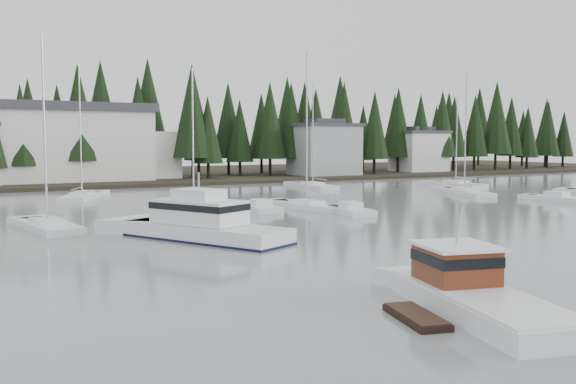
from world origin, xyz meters
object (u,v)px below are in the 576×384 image
(lobster_boat_brown, at_px, (472,299))
(cabin_cruiser_center, at_px, (204,228))
(sailboat_4, at_px, (456,186))
(sailboat_9, at_px, (464,194))
(runabout_2, at_px, (557,200))
(house_east_b, at_px, (419,150))
(sailboat_1, at_px, (47,228))
(sailboat_7, at_px, (313,187))
(runabout_1, at_px, (351,212))
(sailboat_6, at_px, (82,198))
(sailboat_3, at_px, (194,211))
(harbor_inn, at_px, (76,143))
(sailboat_2, at_px, (307,207))
(house_east_a, at_px, (324,148))
(runabout_4, at_px, (261,209))

(lobster_boat_brown, xyz_separation_m, cabin_cruiser_center, (-2.07, 20.60, 0.23))
(sailboat_4, bearing_deg, sailboat_9, 140.86)
(runabout_2, bearing_deg, sailboat_9, 5.08)
(house_east_b, xyz_separation_m, sailboat_1, (-72.14, -45.51, -4.32))
(house_east_b, bearing_deg, sailboat_7, -150.01)
(runabout_1, bearing_deg, sailboat_7, -14.99)
(lobster_boat_brown, height_order, sailboat_1, sailboat_1)
(house_east_b, distance_m, runabout_1, 67.88)
(sailboat_6, xyz_separation_m, runabout_1, (17.02, -25.28, 0.05))
(house_east_b, bearing_deg, sailboat_3, -145.93)
(harbor_inn, relative_size, runabout_1, 5.07)
(sailboat_2, height_order, sailboat_6, sailboat_6)
(sailboat_6, height_order, sailboat_9, sailboat_6)
(sailboat_2, bearing_deg, runabout_1, -175.42)
(sailboat_4, bearing_deg, sailboat_6, 84.40)
(lobster_boat_brown, height_order, sailboat_6, sailboat_6)
(sailboat_1, relative_size, sailboat_2, 0.95)
(runabout_1, bearing_deg, cabin_cruiser_center, 124.42)
(sailboat_1, bearing_deg, house_east_b, -65.85)
(sailboat_1, relative_size, sailboat_7, 0.99)
(sailboat_3, bearing_deg, sailboat_4, -66.07)
(sailboat_1, relative_size, sailboat_4, 1.10)
(lobster_boat_brown, relative_size, sailboat_9, 0.65)
(lobster_boat_brown, distance_m, cabin_cruiser_center, 20.71)
(lobster_boat_brown, bearing_deg, sailboat_2, -6.55)
(sailboat_1, relative_size, runabout_2, 2.08)
(house_east_a, relative_size, sailboat_9, 0.74)
(house_east_b, height_order, sailboat_3, sailboat_3)
(harbor_inn, distance_m, sailboat_3, 42.91)
(house_east_a, relative_size, sailboat_7, 0.75)
(sailboat_7, relative_size, runabout_1, 2.42)
(cabin_cruiser_center, relative_size, runabout_1, 2.01)
(lobster_boat_brown, bearing_deg, sailboat_1, 32.87)
(house_east_b, bearing_deg, sailboat_4, -121.83)
(sailboat_9, relative_size, runabout_1, 2.47)
(runabout_4, bearing_deg, sailboat_2, -86.11)
(sailboat_3, xyz_separation_m, sailboat_7, (23.95, 19.71, 0.01))
(sailboat_1, bearing_deg, sailboat_7, -63.78)
(harbor_inn, distance_m, lobster_boat_brown, 78.09)
(sailboat_2, bearing_deg, sailboat_4, -73.11)
(harbor_inn, bearing_deg, runabout_4, -80.82)
(sailboat_7, xyz_separation_m, runabout_2, (11.95, -28.16, 0.06))
(sailboat_6, height_order, runabout_2, sailboat_6)
(sailboat_3, distance_m, runabout_4, 5.87)
(sailboat_6, distance_m, runabout_1, 30.47)
(sailboat_1, bearing_deg, sailboat_2, -89.99)
(sailboat_2, relative_size, sailboat_4, 1.15)
(sailboat_4, bearing_deg, sailboat_1, 108.61)
(sailboat_9, bearing_deg, harbor_inn, 58.75)
(sailboat_6, bearing_deg, lobster_boat_brown, -150.66)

